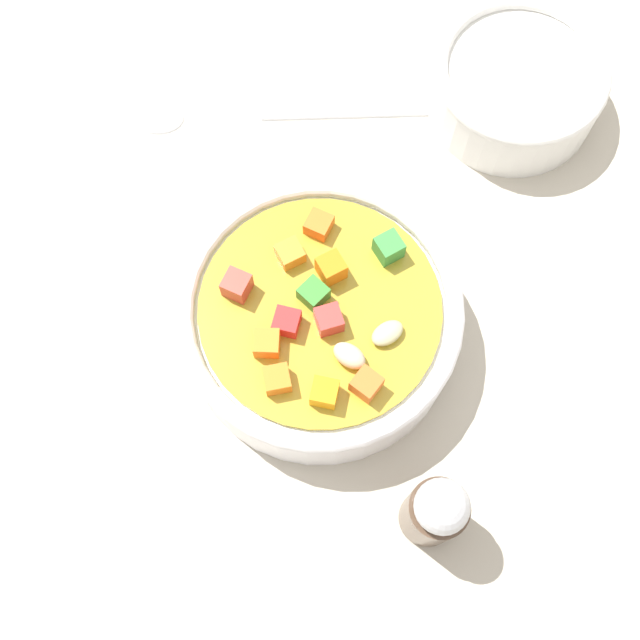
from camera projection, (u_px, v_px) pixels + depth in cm
name	position (u px, v px, depth cm)	size (l,w,h in cm)	color
ground_plane	(320.00, 338.00, 56.07)	(140.00, 140.00, 2.00)	#BAB2A0
soup_bowl_main	(320.00, 319.00, 52.30)	(18.08, 18.08, 6.64)	white
spoon	(252.00, 114.00, 60.24)	(22.13, 12.24, 0.95)	silver
side_bowl_small	(516.00, 85.00, 58.58)	(12.48, 12.48, 4.90)	white
pepper_shaker	(439.00, 509.00, 47.14)	(3.51, 3.51, 8.61)	#4C3828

